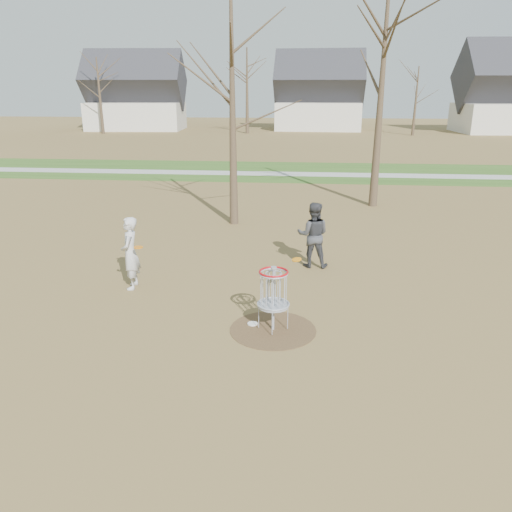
# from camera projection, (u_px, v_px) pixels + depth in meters

# --- Properties ---
(ground) EXTENTS (160.00, 160.00, 0.00)m
(ground) POSITION_uv_depth(u_px,v_px,m) (273.00, 330.00, 10.35)
(ground) COLOR brown
(ground) RESTS_ON ground
(green_band) EXTENTS (160.00, 8.00, 0.01)m
(green_band) POSITION_uv_depth(u_px,v_px,m) (295.00, 171.00, 30.16)
(green_band) COLOR #2D5119
(green_band) RESTS_ON ground
(footpath) EXTENTS (160.00, 1.50, 0.01)m
(footpath) POSITION_uv_depth(u_px,v_px,m) (295.00, 174.00, 29.21)
(footpath) COLOR #9E9E99
(footpath) RESTS_ON green_band
(dirt_circle) EXTENTS (1.80, 1.80, 0.01)m
(dirt_circle) POSITION_uv_depth(u_px,v_px,m) (273.00, 330.00, 10.34)
(dirt_circle) COLOR #47331E
(dirt_circle) RESTS_ON ground
(player_standing) EXTENTS (0.52, 0.71, 1.82)m
(player_standing) POSITION_uv_depth(u_px,v_px,m) (130.00, 253.00, 12.26)
(player_standing) COLOR silver
(player_standing) RESTS_ON ground
(player_throwing) EXTENTS (0.92, 0.74, 1.83)m
(player_throwing) POSITION_uv_depth(u_px,v_px,m) (313.00, 235.00, 13.78)
(player_throwing) COLOR #393A3E
(player_throwing) RESTS_ON ground
(disc_grounded) EXTENTS (0.22, 0.22, 0.02)m
(disc_grounded) POSITION_uv_depth(u_px,v_px,m) (253.00, 324.00, 10.57)
(disc_grounded) COLOR silver
(disc_grounded) RESTS_ON dirt_circle
(discs_in_play) EXTENTS (4.01, 0.48, 0.14)m
(discs_in_play) POSITION_uv_depth(u_px,v_px,m) (219.00, 254.00, 11.63)
(discs_in_play) COLOR orange
(discs_in_play) RESTS_ON ground
(disc_golf_basket) EXTENTS (0.64, 0.64, 1.35)m
(disc_golf_basket) POSITION_uv_depth(u_px,v_px,m) (273.00, 289.00, 10.05)
(disc_golf_basket) COLOR #9EA3AD
(disc_golf_basket) RESTS_ON ground
(bare_trees) EXTENTS (52.62, 44.98, 9.00)m
(bare_trees) POSITION_uv_depth(u_px,v_px,m) (322.00, 81.00, 42.25)
(bare_trees) COLOR #382B1E
(bare_trees) RESTS_ON ground
(houses_row) EXTENTS (56.51, 10.01, 7.26)m
(houses_row) POSITION_uv_depth(u_px,v_px,m) (339.00, 100.00, 58.42)
(houses_row) COLOR silver
(houses_row) RESTS_ON ground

